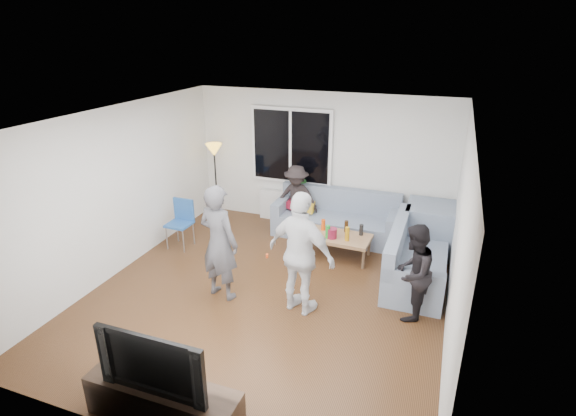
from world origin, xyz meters
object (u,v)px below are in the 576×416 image
at_px(sofa_back_section, 336,215).
at_px(tv_console, 164,403).
at_px(television, 158,358).
at_px(floor_lamp, 216,182).
at_px(player_left, 219,243).
at_px(side_chair, 179,225).
at_px(sofa_right_section, 418,254).
at_px(spectator_back, 296,198).
at_px(spectator_right, 413,273).
at_px(coffee_table, 337,246).
at_px(player_right, 301,254).

height_order(sofa_back_section, tv_console, sofa_back_section).
bearing_deg(television, floor_lamp, 112.57).
bearing_deg(player_left, tv_console, 115.64).
height_order(sofa_back_section, side_chair, side_chair).
bearing_deg(floor_lamp, side_chair, -90.00).
relative_size(sofa_right_section, spectator_back, 1.55).
relative_size(floor_lamp, player_left, 0.91).
bearing_deg(spectator_right, coffee_table, -120.09).
bearing_deg(player_left, side_chair, -26.79).
xyz_separation_m(sofa_back_section, sofa_right_section, (1.58, -1.07, 0.00)).
distance_m(spectator_right, television, 3.37).
xyz_separation_m(spectator_back, tv_console, (0.29, -4.80, -0.43)).
bearing_deg(sofa_back_section, spectator_right, -53.39).
distance_m(side_chair, spectator_back, 2.22).
distance_m(side_chair, tv_console, 3.92).
distance_m(side_chair, player_right, 2.90).
height_order(player_right, spectator_back, player_right).
height_order(coffee_table, spectator_back, spectator_back).
distance_m(sofa_back_section, television, 4.81).
xyz_separation_m(floor_lamp, spectator_right, (4.07, -2.12, -0.11)).
distance_m(floor_lamp, spectator_right, 4.59).
height_order(sofa_right_section, player_right, player_right).
bearing_deg(sofa_right_section, floor_lamp, 75.43).
xyz_separation_m(coffee_table, side_chair, (-2.73, -0.59, 0.23)).
height_order(spectator_right, spectator_back, spectator_right).
distance_m(floor_lamp, player_right, 3.63).
bearing_deg(coffee_table, spectator_back, 141.06).
bearing_deg(spectator_back, sofa_right_section, -29.39).
xyz_separation_m(coffee_table, tv_console, (-0.75, -3.96, 0.02)).
xyz_separation_m(player_left, tv_console, (0.54, -2.23, -0.63)).
height_order(floor_lamp, spectator_back, floor_lamp).
relative_size(sofa_right_section, player_left, 1.17).
bearing_deg(spectator_back, coffee_table, -43.57).
bearing_deg(tv_console, spectator_back, 93.40).
relative_size(sofa_right_section, tv_console, 1.25).
height_order(floor_lamp, player_right, player_right).
bearing_deg(spectator_right, spectator_back, -117.75).
height_order(side_chair, player_left, player_left).
bearing_deg(coffee_table, floor_lamp, 163.71).
bearing_deg(television, coffee_table, 79.31).
xyz_separation_m(spectator_right, television, (-2.09, -2.64, 0.10)).
distance_m(side_chair, television, 3.93).
distance_m(floor_lamp, player_left, 2.91).
relative_size(sofa_back_section, player_right, 1.32).
bearing_deg(coffee_table, spectator_right, -44.62).
distance_m(spectator_right, tv_console, 3.40).
distance_m(spectator_right, spectator_back, 3.21).
distance_m(sofa_back_section, coffee_table, 0.87).
xyz_separation_m(coffee_table, spectator_back, (-1.03, 0.84, 0.45)).
distance_m(side_chair, floor_lamp, 1.43).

